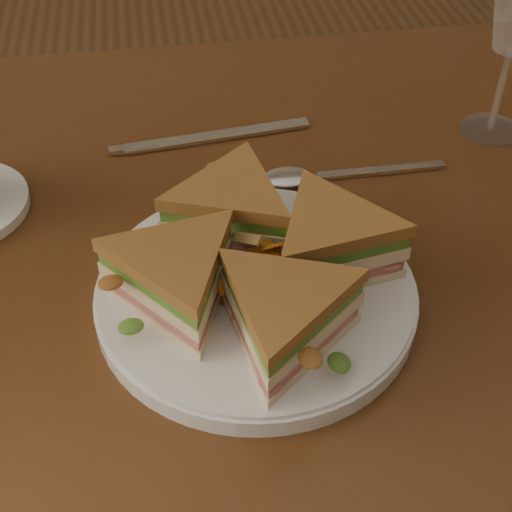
# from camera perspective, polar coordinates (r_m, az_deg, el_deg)

# --- Properties ---
(table) EXTENTS (1.20, 0.80, 0.75)m
(table) POSITION_cam_1_polar(r_m,az_deg,el_deg) (0.70, 2.13, -5.20)
(table) COLOR #391E0D
(table) RESTS_ON ground
(plate) EXTENTS (0.26, 0.26, 0.02)m
(plate) POSITION_cam_1_polar(r_m,az_deg,el_deg) (0.57, 0.00, -3.09)
(plate) COLOR white
(plate) RESTS_ON table
(sandwich_wedges) EXTENTS (0.27, 0.27, 0.06)m
(sandwich_wedges) POSITION_cam_1_polar(r_m,az_deg,el_deg) (0.55, 0.00, -0.39)
(sandwich_wedges) COLOR #F8DFB7
(sandwich_wedges) RESTS_ON plate
(crisps_mound) EXTENTS (0.09, 0.09, 0.05)m
(crisps_mound) POSITION_cam_1_polar(r_m,az_deg,el_deg) (0.55, 0.00, -0.69)
(crisps_mound) COLOR orange
(crisps_mound) RESTS_ON plate
(spoon) EXTENTS (0.18, 0.03, 0.01)m
(spoon) POSITION_cam_1_polar(r_m,az_deg,el_deg) (0.70, 4.38, 6.38)
(spoon) COLOR silver
(spoon) RESTS_ON table
(knife) EXTENTS (0.22, 0.04, 0.00)m
(knife) POSITION_cam_1_polar(r_m,az_deg,el_deg) (0.76, -4.14, 9.35)
(knife) COLOR silver
(knife) RESTS_ON table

